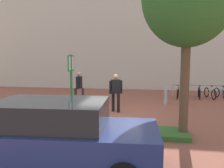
{
  "coord_description": "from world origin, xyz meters",
  "views": [
    {
      "loc": [
        1.5,
        -9.9,
        2.5
      ],
      "look_at": [
        -0.43,
        2.39,
        1.05
      ],
      "focal_mm": 37.94,
      "sensor_mm": 36.0,
      "label": 1
    }
  ],
  "objects_px": {
    "bollard_steel": "(166,96)",
    "person_suited_navy": "(79,86)",
    "bike_rack_cluster": "(199,92)",
    "parking_sign_post": "(71,82)",
    "person_suited_dark": "(116,90)",
    "bike_at_sign": "(71,120)",
    "car_navy_sedan": "(58,136)"
  },
  "relations": [
    {
      "from": "person_suited_navy",
      "to": "bike_at_sign",
      "type": "bearing_deg",
      "value": -76.86
    },
    {
      "from": "parking_sign_post",
      "to": "person_suited_dark",
      "type": "bearing_deg",
      "value": 70.77
    },
    {
      "from": "bike_at_sign",
      "to": "parking_sign_post",
      "type": "bearing_deg",
      "value": -51.99
    },
    {
      "from": "bike_at_sign",
      "to": "car_navy_sedan",
      "type": "relative_size",
      "value": 0.38
    },
    {
      "from": "bike_rack_cluster",
      "to": "bollard_steel",
      "type": "height_order",
      "value": "bollard_steel"
    },
    {
      "from": "parking_sign_post",
      "to": "person_suited_dark",
      "type": "xyz_separation_m",
      "value": [
        1.06,
        3.03,
        -0.68
      ]
    },
    {
      "from": "person_suited_dark",
      "to": "person_suited_navy",
      "type": "distance_m",
      "value": 2.57
    },
    {
      "from": "parking_sign_post",
      "to": "person_suited_dark",
      "type": "height_order",
      "value": "parking_sign_post"
    },
    {
      "from": "bollard_steel",
      "to": "bike_rack_cluster",
      "type": "bearing_deg",
      "value": 45.75
    },
    {
      "from": "person_suited_dark",
      "to": "person_suited_navy",
      "type": "height_order",
      "value": "same"
    },
    {
      "from": "bollard_steel",
      "to": "person_suited_dark",
      "type": "height_order",
      "value": "person_suited_dark"
    },
    {
      "from": "person_suited_navy",
      "to": "car_navy_sedan",
      "type": "distance_m",
      "value": 7.27
    },
    {
      "from": "bike_at_sign",
      "to": "person_suited_navy",
      "type": "bearing_deg",
      "value": 103.14
    },
    {
      "from": "parking_sign_post",
      "to": "bike_at_sign",
      "type": "height_order",
      "value": "parking_sign_post"
    },
    {
      "from": "bike_rack_cluster",
      "to": "person_suited_navy",
      "type": "distance_m",
      "value": 7.23
    },
    {
      "from": "car_navy_sedan",
      "to": "bike_at_sign",
      "type": "bearing_deg",
      "value": 102.78
    },
    {
      "from": "bike_at_sign",
      "to": "bollard_steel",
      "type": "bearing_deg",
      "value": 55.51
    },
    {
      "from": "bollard_steel",
      "to": "person_suited_navy",
      "type": "distance_m",
      "value": 4.57
    },
    {
      "from": "person_suited_dark",
      "to": "car_navy_sedan",
      "type": "height_order",
      "value": "person_suited_dark"
    },
    {
      "from": "bollard_steel",
      "to": "person_suited_navy",
      "type": "height_order",
      "value": "person_suited_navy"
    },
    {
      "from": "parking_sign_post",
      "to": "person_suited_navy",
      "type": "relative_size",
      "value": 1.49
    },
    {
      "from": "parking_sign_post",
      "to": "person_suited_navy",
      "type": "height_order",
      "value": "parking_sign_post"
    },
    {
      "from": "bike_at_sign",
      "to": "bollard_steel",
      "type": "height_order",
      "value": "bollard_steel"
    },
    {
      "from": "person_suited_navy",
      "to": "car_navy_sedan",
      "type": "height_order",
      "value": "person_suited_navy"
    },
    {
      "from": "person_suited_dark",
      "to": "bike_at_sign",
      "type": "bearing_deg",
      "value": -110.74
    },
    {
      "from": "parking_sign_post",
      "to": "bike_at_sign",
      "type": "bearing_deg",
      "value": 128.01
    },
    {
      "from": "person_suited_navy",
      "to": "bollard_steel",
      "type": "bearing_deg",
      "value": 8.43
    },
    {
      "from": "bike_rack_cluster",
      "to": "person_suited_navy",
      "type": "xyz_separation_m",
      "value": [
        -6.62,
        -2.85,
        0.64
      ]
    },
    {
      "from": "car_navy_sedan",
      "to": "person_suited_dark",
      "type": "bearing_deg",
      "value": 84.89
    },
    {
      "from": "parking_sign_post",
      "to": "car_navy_sedan",
      "type": "height_order",
      "value": "parking_sign_post"
    },
    {
      "from": "bike_at_sign",
      "to": "bollard_steel",
      "type": "xyz_separation_m",
      "value": [
        3.47,
        5.05,
        0.1
      ]
    },
    {
      "from": "bollard_steel",
      "to": "person_suited_dark",
      "type": "relative_size",
      "value": 0.52
    }
  ]
}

